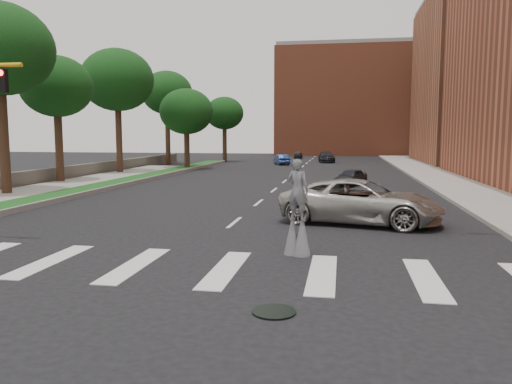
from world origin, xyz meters
name	(u,v)px	position (x,y,z in m)	size (l,w,h in m)	color
ground_plane	(167,278)	(0.00, 0.00, 0.00)	(160.00, 160.00, 0.00)	black
grass_median	(108,185)	(-11.50, 20.00, 0.12)	(2.00, 60.00, 0.25)	#144817
median_curb	(122,185)	(-10.45, 20.00, 0.14)	(0.20, 60.00, 0.28)	gray
sidewalk_right	(460,184)	(12.50, 25.00, 0.09)	(5.00, 90.00, 0.18)	gray
stone_wall	(50,175)	(-17.00, 22.00, 0.55)	(0.50, 56.00, 1.10)	#555048
manhole	(274,312)	(3.00, -2.00, 0.02)	(0.90, 0.90, 0.04)	black
building_far	(491,81)	(22.00, 54.00, 10.00)	(16.00, 22.00, 20.00)	#AE5F40
building_backdrop	(353,103)	(6.00, 78.00, 9.00)	(26.00, 14.00, 18.00)	#A85134
stilt_performer	(298,213)	(3.03, 2.94, 1.26)	(0.82, 0.67, 3.10)	#362115
suv_crossing	(361,201)	(5.10, 8.70, 0.89)	(2.97, 6.43, 1.79)	#B6B4AB
car_near	(351,177)	(4.91, 23.69, 0.60)	(1.41, 3.50, 1.19)	black
car_mid	(282,160)	(-2.75, 46.78, 0.60)	(1.28, 3.66, 1.21)	navy
car_far	(326,157)	(2.33, 52.37, 0.67)	(1.88, 4.62, 1.34)	black
tree_3	(56,87)	(-16.04, 21.74, 6.94)	(5.15, 5.15, 9.19)	#362115
tree_4	(117,80)	(-15.59, 30.73, 8.34)	(6.49, 6.49, 11.15)	#362115
tree_5	(167,93)	(-15.66, 43.75, 8.25)	(5.82, 5.82, 10.78)	#362115
tree_6	(186,112)	(-11.35, 37.39, 5.83)	(5.43, 5.43, 8.17)	#362115
tree_7	(224,114)	(-10.75, 51.48, 6.20)	(4.93, 4.93, 8.35)	#362115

